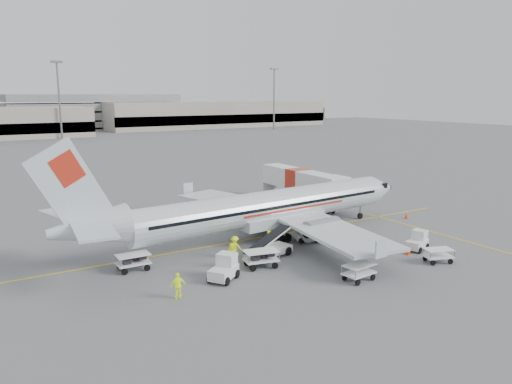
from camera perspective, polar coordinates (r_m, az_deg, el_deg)
ground at (r=45.81m, az=1.33°, el=-5.08°), size 360.00×360.00×0.00m
stripe_lead at (r=45.80m, az=1.33°, el=-5.07°), size 44.00×0.20×0.01m
stripe_cross at (r=49.45m, az=20.39°, el=-4.56°), size 0.20×20.00×0.01m
terminal_east at (r=204.86m, az=-4.57°, el=8.86°), size 90.00×26.00×10.00m
parking_garage at (r=202.91m, az=-18.09°, el=8.90°), size 62.00×24.00×14.00m
treeline at (r=213.38m, az=-25.59°, el=7.37°), size 300.00×3.00×6.00m
mast_center at (r=157.52m, az=-21.55°, el=9.67°), size 3.20×1.20×22.00m
mast_east at (r=186.57m, az=2.07°, el=10.52°), size 3.20×1.20×22.00m
aircraft at (r=44.30m, az=1.59°, el=0.83°), size 37.17×30.10×9.73m
jet_bridge at (r=58.76m, az=4.82°, el=0.60°), size 3.20×16.04×4.20m
belt_loader at (r=39.74m, az=1.48°, el=-5.49°), size 5.50×2.97×2.82m
tug_fore at (r=43.72m, az=17.92°, el=-5.31°), size 2.35×1.75×1.62m
tug_mid at (r=44.29m, az=5.85°, el=-4.67°), size 2.26×1.77×1.54m
tug_aft at (r=35.10m, az=-3.75°, el=-8.65°), size 2.69×2.44×1.81m
cart_loaded_a at (r=37.64m, az=0.57°, el=-7.65°), size 2.77×1.97×1.31m
cart_loaded_b at (r=38.11m, az=-13.85°, el=-7.80°), size 2.43×1.47×1.25m
cart_empty_a at (r=35.83m, az=11.69°, el=-8.97°), size 2.41×1.58×1.19m
cart_empty_b at (r=41.15m, az=20.09°, el=-6.85°), size 2.42×1.89×1.11m
cone_nose at (r=54.53m, az=16.83°, el=-2.59°), size 0.38×0.38×0.63m
cone_port at (r=57.08m, az=-10.08°, el=-1.68°), size 0.38×0.38×0.62m
cone_stbd at (r=42.46m, az=16.99°, el=-6.40°), size 0.43×0.43×0.69m
crew_a at (r=41.36m, az=1.56°, el=-5.59°), size 0.76×0.65×1.76m
crew_b at (r=37.50m, az=-2.68°, el=-7.27°), size 1.15×1.07×1.89m
crew_c at (r=39.82m, az=-2.43°, el=-6.28°), size 1.24×1.27×1.74m
crew_d at (r=32.50m, az=-8.89°, el=-10.53°), size 1.01×0.47×1.69m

